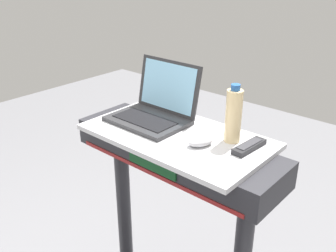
% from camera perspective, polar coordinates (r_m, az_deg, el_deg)
% --- Properties ---
extents(desk_board, '(0.74, 0.41, 0.02)m').
position_cam_1_polar(desk_board, '(1.52, 1.24, -1.49)').
color(desk_board, silver).
rests_on(desk_board, treadmill_base).
extents(laptop, '(0.33, 0.27, 0.24)m').
position_cam_1_polar(laptop, '(1.63, -2.06, 2.55)').
color(laptop, '#2D2D30').
rests_on(laptop, desk_board).
extents(computer_mouse, '(0.10, 0.12, 0.03)m').
position_cam_1_polar(computer_mouse, '(1.42, 4.85, -2.31)').
color(computer_mouse, '#B2B2B7').
rests_on(computer_mouse, desk_board).
extents(water_bottle, '(0.06, 0.06, 0.22)m').
position_cam_1_polar(water_bottle, '(1.44, 9.73, 1.58)').
color(water_bottle, beige).
rests_on(water_bottle, desk_board).
extents(tv_remote, '(0.06, 0.16, 0.02)m').
position_cam_1_polar(tv_remote, '(1.42, 12.00, -2.99)').
color(tv_remote, '#232326').
rests_on(tv_remote, desk_board).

